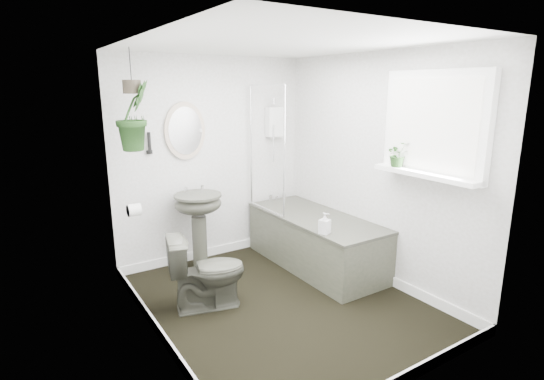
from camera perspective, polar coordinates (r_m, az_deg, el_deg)
floor at (r=4.11m, az=1.17°, el=-14.94°), size 2.30×2.80×0.02m
ceiling at (r=3.63m, az=1.36°, el=19.24°), size 2.30×2.80×0.02m
wall_back at (r=4.91m, az=-8.01°, el=4.06°), size 2.30×0.02×2.30m
wall_front at (r=2.69m, az=18.37°, el=-4.53°), size 2.30×0.02×2.30m
wall_left at (r=3.21m, az=-16.16°, el=-1.45°), size 0.02×2.80×2.30m
wall_right at (r=4.44m, az=13.78°, el=2.79°), size 0.02×2.80×2.30m
skirting at (r=4.08m, az=1.18°, el=-14.20°), size 2.30×2.80×0.10m
bathtub at (r=4.79m, az=5.83°, el=-6.80°), size 0.72×1.72×0.58m
bath_screen at (r=4.74m, az=-0.73°, el=5.45°), size 0.04×0.72×1.40m
shower_box at (r=5.18m, az=0.31°, el=9.15°), size 0.20×0.10×0.35m
oval_mirror at (r=4.70m, az=-11.59°, el=7.80°), size 0.46×0.03×0.62m
wall_sconce at (r=4.57m, az=-16.17°, el=6.12°), size 0.04×0.04×0.22m
toilet_roll_holder at (r=3.95m, az=-18.07°, el=-2.57°), size 0.11×0.11×0.11m
window_recess at (r=3.88m, az=21.03°, el=8.21°), size 0.08×1.00×0.90m
window_sill at (r=3.88m, az=19.89°, el=2.02°), size 0.18×1.00×0.04m
window_blinds at (r=3.84m, az=20.63°, el=8.21°), size 0.01×0.86×0.76m
toilet at (r=3.93m, az=-8.70°, el=-10.76°), size 0.75×0.54×0.69m
pedestal_sink at (r=4.68m, az=-9.75°, el=-5.60°), size 0.57×0.51×0.86m
sill_plant at (r=4.03m, az=16.58°, el=4.65°), size 0.26×0.24×0.23m
hanging_plant at (r=4.08m, az=-18.06°, el=9.48°), size 0.44×0.42×0.63m
soap_bottle at (r=4.12m, az=7.10°, el=-4.45°), size 0.12×0.12×0.21m
hanging_pot at (r=4.08m, az=-18.33°, el=13.04°), size 0.16×0.16×0.12m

